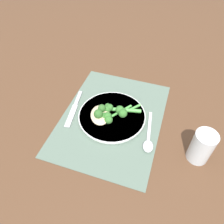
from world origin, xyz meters
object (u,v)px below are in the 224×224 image
(broccoli_stalk_rear, at_px, (113,109))
(water_glass, at_px, (202,147))
(broccoli_stalk_left, at_px, (108,117))
(spoon, at_px, (148,141))
(broccoli_stalk_front, at_px, (122,111))
(plate, at_px, (112,116))
(chicken_fillet, at_px, (100,115))
(knife, at_px, (75,108))

(broccoli_stalk_rear, height_order, water_glass, water_glass)
(broccoli_stalk_left, height_order, spoon, broccoli_stalk_left)
(broccoli_stalk_front, bearing_deg, water_glass, -157.13)
(plate, distance_m, broccoli_stalk_rear, 0.03)
(plate, distance_m, broccoli_stalk_front, 0.04)
(plate, relative_size, spoon, 1.34)
(broccoli_stalk_rear, relative_size, spoon, 0.74)
(chicken_fillet, xyz_separation_m, broccoli_stalk_left, (-0.00, -0.03, 0.00))
(broccoli_stalk_left, height_order, broccoli_stalk_rear, broccoli_stalk_left)
(broccoli_stalk_rear, bearing_deg, plate, 171.70)
(spoon, xyz_separation_m, water_glass, (-0.01, -0.16, 0.05))
(broccoli_stalk_front, distance_m, spoon, 0.14)
(broccoli_stalk_left, bearing_deg, plate, -68.81)
(broccoli_stalk_left, relative_size, knife, 0.62)
(broccoli_stalk_rear, xyz_separation_m, water_glass, (-0.09, -0.31, 0.03))
(broccoli_stalk_front, distance_m, water_glass, 0.29)
(plate, xyz_separation_m, spoon, (-0.06, -0.15, -0.00))
(broccoli_stalk_left, bearing_deg, broccoli_stalk_front, -99.88)
(plate, relative_size, knife, 1.30)
(plate, xyz_separation_m, broccoli_stalk_rear, (0.02, 0.00, 0.02))
(spoon, bearing_deg, broccoli_stalk_front, -42.57)
(spoon, bearing_deg, knife, -19.97)
(chicken_fillet, relative_size, broccoli_stalk_left, 0.98)
(spoon, relative_size, water_glass, 1.61)
(spoon, bearing_deg, broccoli_stalk_rear, -37.11)
(plate, relative_size, chicken_fillet, 2.14)
(knife, height_order, spoon, spoon)
(chicken_fillet, height_order, water_glass, water_glass)
(broccoli_stalk_front, bearing_deg, knife, 44.93)
(spoon, distance_m, water_glass, 0.16)
(broccoli_stalk_rear, relative_size, broccoli_stalk_front, 1.50)
(broccoli_stalk_front, xyz_separation_m, spoon, (-0.08, -0.11, -0.02))
(broccoli_stalk_front, bearing_deg, plate, 64.10)
(plate, height_order, knife, plate)
(broccoli_stalk_rear, height_order, knife, broccoli_stalk_rear)
(plate, bearing_deg, spoon, -113.08)
(chicken_fillet, bearing_deg, spoon, -102.37)
(chicken_fillet, height_order, broccoli_stalk_left, broccoli_stalk_left)
(broccoli_stalk_rear, distance_m, knife, 0.15)
(plate, relative_size, broccoli_stalk_left, 2.09)
(broccoli_stalk_left, xyz_separation_m, broccoli_stalk_rear, (0.05, -0.00, -0.00))
(spoon, bearing_deg, chicken_fillet, -20.41)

